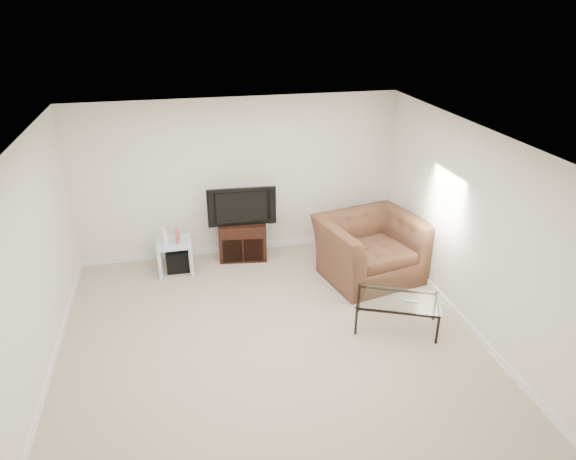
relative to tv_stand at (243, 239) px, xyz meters
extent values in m
plane|color=tan|center=(0.00, -2.28, -0.31)|extent=(5.00, 5.00, 0.00)
plane|color=white|center=(0.00, -2.28, 2.19)|extent=(5.00, 5.00, 0.00)
cube|color=silver|center=(0.00, 0.22, 0.94)|extent=(5.00, 0.02, 2.50)
cube|color=silver|center=(-2.50, -2.28, 0.94)|extent=(0.02, 5.00, 2.50)
cube|color=silver|center=(2.50, -2.28, 0.94)|extent=(0.02, 5.00, 2.50)
cube|color=white|center=(-1.40, 0.21, 0.94)|extent=(0.12, 0.02, 0.12)
cube|color=white|center=(2.48, -0.68, 0.94)|extent=(0.02, 0.09, 0.13)
cube|color=white|center=(2.48, -0.98, -0.01)|extent=(0.02, 0.08, 0.12)
cube|color=black|center=(-0.01, -0.04, 0.20)|extent=(0.44, 0.33, 0.06)
imported|color=black|center=(0.00, -0.03, 0.61)|extent=(0.98, 0.25, 0.60)
cube|color=black|center=(-1.04, -0.21, -0.13)|extent=(0.34, 0.34, 0.33)
cube|color=white|center=(-1.19, -0.25, 0.29)|extent=(0.07, 0.17, 0.22)
cube|color=#CC4C4C|center=(-1.01, -0.25, 0.28)|extent=(0.06, 0.15, 0.19)
imported|color=#533322|center=(1.75, -1.03, 0.30)|extent=(1.56, 1.18, 1.22)
cube|color=#B2B2B7|center=(1.74, -2.43, 0.11)|extent=(0.17, 0.11, 0.02)
camera|label=1|loc=(-0.91, -7.33, 3.56)|focal=32.00mm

